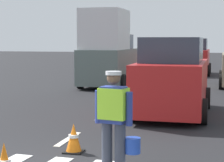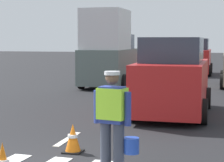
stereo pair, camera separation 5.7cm
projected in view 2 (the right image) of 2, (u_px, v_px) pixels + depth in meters
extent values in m
plane|color=black|center=(169.00, 75.00, 27.15)|extent=(96.00, 96.00, 0.00)
cube|color=silver|center=(68.00, 139.00, 9.51)|extent=(0.14, 1.40, 0.01)
cube|color=silver|center=(104.00, 116.00, 12.40)|extent=(0.14, 1.40, 0.01)
cube|color=silver|center=(127.00, 101.00, 15.29)|extent=(0.14, 1.40, 0.01)
cube|color=silver|center=(142.00, 92.00, 18.18)|extent=(0.14, 1.40, 0.01)
cube|color=silver|center=(153.00, 85.00, 21.08)|extent=(0.14, 1.40, 0.01)
cube|color=silver|center=(162.00, 79.00, 23.97)|extent=(0.14, 1.40, 0.01)
cube|color=silver|center=(168.00, 75.00, 26.86)|extent=(0.14, 1.40, 0.01)
cube|color=silver|center=(174.00, 72.00, 29.75)|extent=(0.14, 1.40, 0.01)
cube|color=silver|center=(178.00, 69.00, 32.65)|extent=(0.14, 1.40, 0.01)
cube|color=silver|center=(182.00, 66.00, 35.54)|extent=(0.14, 1.40, 0.01)
cube|color=silver|center=(185.00, 64.00, 38.43)|extent=(0.14, 1.40, 0.01)
cube|color=silver|center=(188.00, 63.00, 41.32)|extent=(0.14, 1.40, 0.01)
cube|color=silver|center=(190.00, 61.00, 44.22)|extent=(0.14, 1.40, 0.01)
cube|color=silver|center=(192.00, 60.00, 47.11)|extent=(0.14, 1.40, 0.01)
cube|color=silver|center=(194.00, 59.00, 50.00)|extent=(0.14, 1.40, 0.01)
cube|color=silver|center=(195.00, 58.00, 52.89)|extent=(0.14, 1.40, 0.01)
cylinder|color=#383D4C|center=(106.00, 146.00, 7.19)|extent=(0.18, 0.18, 0.82)
cylinder|color=#383D4C|center=(119.00, 148.00, 7.09)|extent=(0.18, 0.18, 0.82)
cube|color=navy|center=(112.00, 105.00, 7.07)|extent=(0.44, 0.32, 0.60)
cube|color=#A5EA33|center=(112.00, 104.00, 7.07)|extent=(0.51, 0.37, 0.51)
cylinder|color=navy|center=(97.00, 107.00, 7.20)|extent=(0.11, 0.11, 0.55)
cylinder|color=navy|center=(128.00, 109.00, 6.95)|extent=(0.11, 0.11, 0.55)
sphere|color=brown|center=(112.00, 78.00, 7.03)|extent=(0.22, 0.22, 0.22)
cylinder|color=silver|center=(112.00, 73.00, 7.02)|extent=(0.26, 0.26, 0.06)
cylinder|color=#2347B7|center=(131.00, 146.00, 7.09)|extent=(0.26, 0.26, 0.26)
cylinder|color=white|center=(3.00, 161.00, 6.40)|extent=(0.20, 0.20, 0.06)
cube|color=black|center=(73.00, 152.00, 8.40)|extent=(0.36, 0.36, 0.03)
cone|color=orange|center=(73.00, 137.00, 8.37)|extent=(0.30, 0.30, 0.53)
cylinder|color=white|center=(73.00, 136.00, 8.37)|extent=(0.20, 0.20, 0.06)
cube|color=slate|center=(110.00, 66.00, 20.46)|extent=(1.90, 4.60, 1.56)
cube|color=#2D3847|center=(114.00, 42.00, 21.13)|extent=(1.67, 1.61, 0.70)
cube|color=silver|center=(106.00, 30.00, 19.53)|extent=(1.81, 2.53, 1.80)
cylinder|color=black|center=(123.00, 82.00, 18.91)|extent=(0.22, 0.68, 0.68)
cylinder|color=black|center=(81.00, 81.00, 19.39)|extent=(0.22, 0.68, 0.68)
cylinder|color=black|center=(136.00, 77.00, 21.66)|extent=(0.22, 0.68, 0.68)
cylinder|color=black|center=(99.00, 76.00, 22.14)|extent=(0.22, 0.68, 0.68)
cube|color=red|center=(195.00, 61.00, 27.14)|extent=(1.80, 4.10, 1.38)
cube|color=#2D3847|center=(195.00, 44.00, 26.94)|extent=(1.58, 2.26, 0.70)
cylinder|color=black|center=(182.00, 68.00, 28.64)|extent=(0.22, 0.68, 0.68)
cylinder|color=black|center=(211.00, 68.00, 28.19)|extent=(0.22, 0.68, 0.68)
cylinder|color=black|center=(178.00, 70.00, 26.19)|extent=(0.22, 0.68, 0.68)
cylinder|color=black|center=(209.00, 71.00, 25.73)|extent=(0.22, 0.68, 0.68)
cube|color=red|center=(173.00, 85.00, 12.58)|extent=(1.84, 4.28, 1.37)
cube|color=#2D3847|center=(173.00, 50.00, 12.38)|extent=(1.61, 2.36, 0.70)
cylinder|color=black|center=(148.00, 96.00, 14.14)|extent=(0.22, 0.68, 0.68)
cylinder|color=black|center=(207.00, 98.00, 13.68)|extent=(0.22, 0.68, 0.68)
cylinder|color=black|center=(132.00, 109.00, 11.58)|extent=(0.22, 0.68, 0.68)
cylinder|color=black|center=(203.00, 112.00, 11.11)|extent=(0.22, 0.68, 0.68)
cube|color=black|center=(162.00, 55.00, 37.68)|extent=(1.78, 4.02, 1.38)
cube|color=#2D3847|center=(162.00, 43.00, 37.67)|extent=(1.56, 2.21, 0.70)
cylinder|color=black|center=(171.00, 62.00, 36.30)|extent=(0.22, 0.68, 0.68)
cylinder|color=black|center=(149.00, 62.00, 36.75)|extent=(0.22, 0.68, 0.68)
cylinder|color=black|center=(174.00, 60.00, 38.70)|extent=(0.22, 0.68, 0.68)
cylinder|color=black|center=(154.00, 60.00, 39.15)|extent=(0.22, 0.68, 0.68)
cylinder|color=black|center=(223.00, 77.00, 21.54)|extent=(0.22, 0.68, 0.68)
cylinder|color=black|center=(222.00, 82.00, 19.02)|extent=(0.22, 0.68, 0.68)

